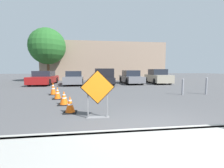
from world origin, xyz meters
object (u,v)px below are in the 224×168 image
object	(u,v)px
road_closed_sign	(98,92)
pickup_truck	(104,77)
parked_car_fourth	(158,77)
bollard_nearest	(183,86)
traffic_cone_third	(57,93)
traffic_cone_fourth	(53,89)
parked_car_third	(131,77)
parked_car_nearest	(44,78)
traffic_cone_nearest	(70,105)
parked_car_second	(74,78)
traffic_cone_second	(64,98)
bollard_second	(206,85)

from	to	relation	value
road_closed_sign	pickup_truck	xyz separation A→B (m)	(1.01, 10.80, -0.10)
parked_car_fourth	bollard_nearest	world-z (taller)	parked_car_fourth
traffic_cone_third	traffic_cone_fourth	world-z (taller)	traffic_cone_fourth
parked_car_third	parked_car_nearest	bearing A→B (deg)	-1.85
traffic_cone_nearest	pickup_truck	bearing A→B (deg)	79.09
parked_car_second	pickup_truck	size ratio (longest dim) A/B	0.90
traffic_cone_fourth	parked_car_second	xyz separation A→B (m)	(0.50, 6.47, 0.27)
traffic_cone_third	pickup_truck	size ratio (longest dim) A/B	0.12
parked_car_third	parked_car_fourth	xyz separation A→B (m)	(3.01, -0.12, 0.05)
traffic_cone_nearest	parked_car_third	size ratio (longest dim) A/B	0.13
pickup_truck	parked_car_fourth	world-z (taller)	pickup_truck
traffic_cone_second	parked_car_third	world-z (taller)	parked_car_third
road_closed_sign	traffic_cone_nearest	bearing A→B (deg)	142.75
bollard_nearest	parked_car_third	bearing A→B (deg)	98.33
parked_car_fourth	bollard_nearest	bearing A→B (deg)	79.33
pickup_truck	parked_car_fourth	size ratio (longest dim) A/B	1.18
parked_car_nearest	bollard_nearest	bearing A→B (deg)	142.78
traffic_cone_third	bollard_second	size ratio (longest dim) A/B	0.60
traffic_cone_third	bollard_nearest	bearing A→B (deg)	2.73
parked_car_second	bollard_nearest	xyz separation A→B (m)	(7.15, -7.53, -0.13)
road_closed_sign	parked_car_second	distance (m)	11.38
bollard_nearest	traffic_cone_nearest	bearing A→B (deg)	-154.12
traffic_cone_third	pickup_truck	world-z (taller)	pickup_truck
parked_car_nearest	pickup_truck	world-z (taller)	pickup_truck
parked_car_nearest	bollard_second	world-z (taller)	parked_car_nearest
traffic_cone_second	bollard_nearest	xyz separation A→B (m)	(6.53, 1.69, 0.22)
parked_car_third	road_closed_sign	bearing A→B (deg)	68.80
road_closed_sign	parked_car_nearest	world-z (taller)	road_closed_sign
parked_car_second	bollard_second	bearing A→B (deg)	136.52
traffic_cone_third	pickup_truck	xyz separation A→B (m)	(2.94, 7.47, 0.42)
parked_car_third	bollard_nearest	bearing A→B (deg)	96.63
traffic_cone_third	parked_car_fourth	world-z (taller)	parked_car_fourth
traffic_cone_nearest	pickup_truck	world-z (taller)	pickup_truck
traffic_cone_second	parked_car_nearest	xyz separation A→B (m)	(-3.64, 9.43, 0.36)
traffic_cone_fourth	bollard_second	distance (m)	9.26
pickup_truck	traffic_cone_third	bearing A→B (deg)	70.08
bollard_second	road_closed_sign	bearing A→B (deg)	-151.33
traffic_cone_nearest	bollard_nearest	world-z (taller)	bollard_nearest
parked_car_fourth	bollard_nearest	xyz separation A→B (m)	(-1.88, -7.60, -0.20)
traffic_cone_fourth	parked_car_nearest	xyz separation A→B (m)	(-2.51, 6.67, 0.28)
road_closed_sign	parked_car_nearest	size ratio (longest dim) A/B	0.33
parked_car_third	traffic_cone_second	bearing A→B (deg)	58.46
parked_car_fourth	bollard_second	distance (m)	7.61
bollard_second	traffic_cone_nearest	bearing A→B (deg)	-158.84
road_closed_sign	parked_car_fourth	bearing A→B (deg)	57.98
traffic_cone_second	traffic_cone_fourth	xyz separation A→B (m)	(-1.12, 2.76, 0.08)
road_closed_sign	parked_car_fourth	world-z (taller)	parked_car_fourth
road_closed_sign	parked_car_nearest	bearing A→B (deg)	113.68
parked_car_third	bollard_second	bearing A→B (deg)	107.42
parked_car_third	pickup_truck	bearing A→B (deg)	9.20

